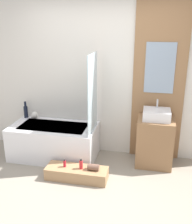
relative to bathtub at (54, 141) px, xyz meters
The scene contains 13 objects.
ground_plane 1.41m from the bathtub, 57.08° to the right, with size 12.00×12.00×0.00m, color gray.
wall_tiled_back 1.34m from the bathtub, 28.85° to the left, with size 4.20×0.06×2.60m, color silver.
wall_wood_accent 1.95m from the bathtub, 12.74° to the left, with size 0.79×0.04×2.60m.
bathtub is the anchor object (origin of this frame).
glass_shower_screen 1.09m from the bathtub, ahead, with size 0.01×0.59×1.17m, color silver.
wooden_step_bench 0.81m from the bathtub, 45.97° to the right, with size 0.88×0.29×0.17m, color #A87F56.
vanity_cabinet 1.62m from the bathtub, ahead, with size 0.55×0.48×0.75m, color #8E6642.
sink 1.71m from the bathtub, ahead, with size 0.40×0.34×0.28m.
vase_tall_dark 0.78m from the bathtub, 155.25° to the left, with size 0.07×0.07×0.29m.
vase_round_light 0.61m from the bathtub, 150.04° to the left, with size 0.13×0.13×0.13m, color silver.
bottle_soap_primary 0.67m from the bathtub, 56.86° to the right, with size 0.04×0.04×0.12m.
bottle_soap_secondary 0.83m from the bathtub, 42.68° to the right, with size 0.05×0.05×0.15m.
towel_roll 0.97m from the bathtub, 35.57° to the right, with size 0.09×0.09×0.16m, color brown.
Camera 1 is at (0.74, -2.53, 2.12)m, focal length 42.00 mm.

